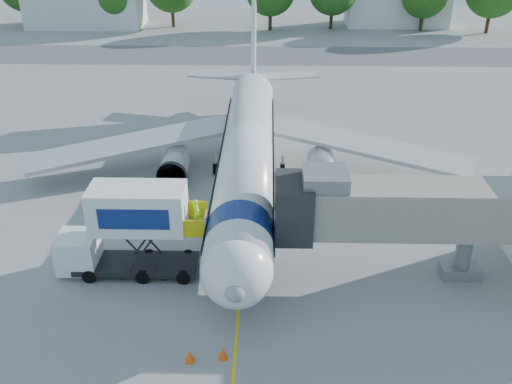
{
  "coord_description": "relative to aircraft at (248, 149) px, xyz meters",
  "views": [
    {
      "loc": [
        1.47,
        -33.87,
        19.62
      ],
      "look_at": [
        0.76,
        -3.0,
        3.2
      ],
      "focal_mm": 40.0,
      "sensor_mm": 36.0,
      "label": 1
    }
  ],
  "objects": [
    {
      "name": "guidance_line",
      "position": [
        0.0,
        -4.12,
        -2.94
      ],
      "size": [
        0.15,
        70.0,
        0.01
      ],
      "primitive_type": "cube",
      "color": "yellow",
      "rests_on": "ground"
    },
    {
      "name": "outbuilding_right",
      "position": [
        22.0,
        57.88,
        -0.29
      ],
      "size": [
        16.4,
        7.4,
        5.3
      ],
      "color": "silver",
      "rests_on": "ground"
    },
    {
      "name": "aircraft",
      "position": [
        0.0,
        0.0,
        0.0
      ],
      "size": [
        34.17,
        37.73,
        11.35
      ],
      "color": "white",
      "rests_on": "ground"
    },
    {
      "name": "outbuilding_left",
      "position": [
        -28.0,
        55.88,
        -0.29
      ],
      "size": [
        18.4,
        8.4,
        5.3
      ],
      "color": "silver",
      "rests_on": "ground"
    },
    {
      "name": "taxiway_strip",
      "position": [
        0.0,
        37.88,
        -2.94
      ],
      "size": [
        120.0,
        10.0,
        0.01
      ],
      "primitive_type": "cube",
      "color": "#59595B",
      "rests_on": "ground"
    },
    {
      "name": "safety_cone_b",
      "position": [
        -0.55,
        -17.91,
        -2.62
      ],
      "size": [
        0.43,
        0.43,
        0.69
      ],
      "color": "#FF550D",
      "rests_on": "ground"
    },
    {
      "name": "jet_bridge",
      "position": [
        7.99,
        -11.12,
        1.39
      ],
      "size": [
        13.9,
        3.2,
        6.6
      ],
      "color": "#9D9786",
      "rests_on": "ground"
    },
    {
      "name": "catering_hiloader",
      "position": [
        -6.27,
        -11.12,
        -0.19
      ],
      "size": [
        8.5,
        2.44,
        5.5
      ],
      "color": "black",
      "rests_on": "ground"
    },
    {
      "name": "ground",
      "position": [
        0.0,
        -4.12,
        -2.95
      ],
      "size": [
        160.0,
        160.0,
        0.0
      ],
      "primitive_type": "plane",
      "color": "#979794",
      "rests_on": "ground"
    },
    {
      "name": "safety_cone_a",
      "position": [
        -2.09,
        -18.14,
        -2.6
      ],
      "size": [
        0.45,
        0.45,
        0.72
      ],
      "color": "#FF550D",
      "rests_on": "ground"
    }
  ]
}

